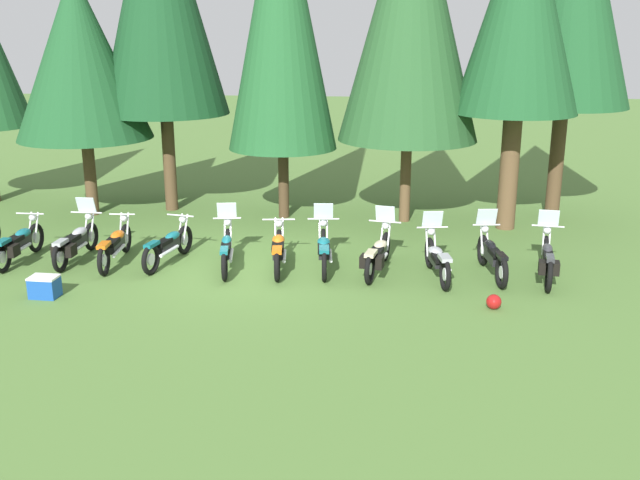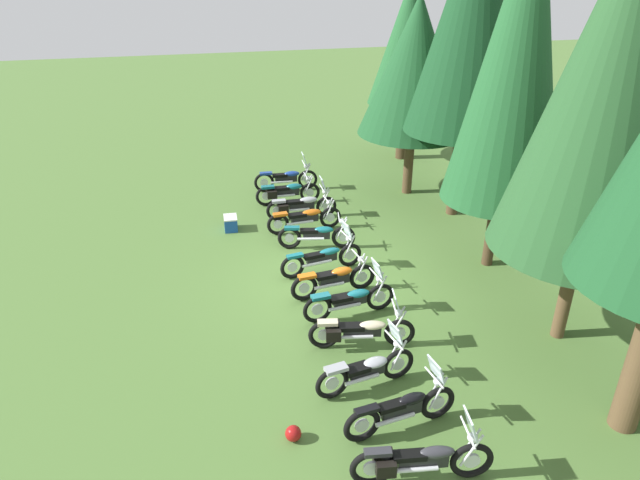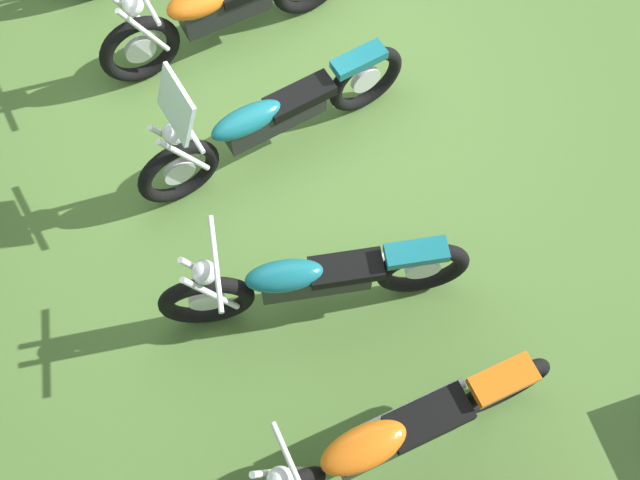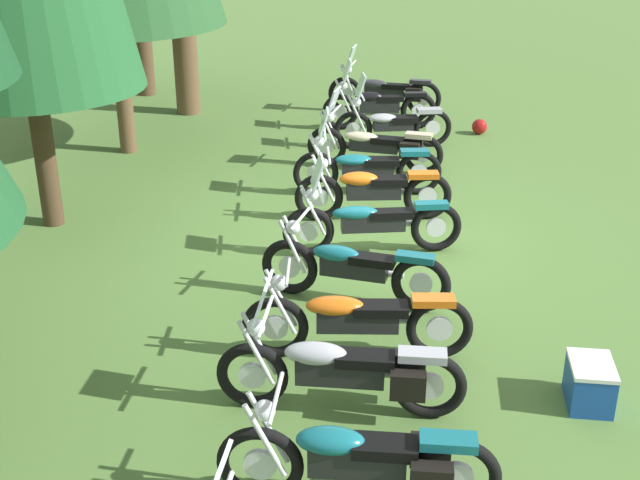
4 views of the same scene
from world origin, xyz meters
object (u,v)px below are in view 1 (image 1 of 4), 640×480
pine_tree_4 (411,8)px  motorcycle_9 (437,258)px  motorcycle_4 (169,245)px  pine_tree_1 (79,56)px  motorcycle_2 (76,242)px  motorcycle_3 (115,244)px  picnic_cooler (45,287)px  motorcycle_10 (492,255)px  motorcycle_11 (548,259)px  motorcycle_1 (19,243)px  motorcycle_7 (324,249)px  motorcycle_8 (378,253)px  pine_tree_5 (522,5)px  motorcycle_6 (278,250)px  motorcycle_5 (227,248)px  dropped_helmet (494,302)px  pine_tree_3 (281,11)px

pine_tree_4 → motorcycle_9: bearing=-82.8°
motorcycle_4 → pine_tree_1: pine_tree_1 is taller
motorcycle_2 → motorcycle_9: 8.26m
motorcycle_3 → picnic_cooler: size_ratio=4.15×
motorcycle_9 → motorcycle_10: 1.23m
picnic_cooler → motorcycle_11: bearing=11.0°
motorcycle_1 → motorcycle_7: bearing=-87.5°
motorcycle_1 → motorcycle_7: (7.03, 0.17, 0.01)m
motorcycle_8 → pine_tree_5: bearing=-29.1°
motorcycle_7 → motorcycle_9: (2.48, -0.41, -0.01)m
motorcycle_6 → pine_tree_4: pine_tree_4 is taller
motorcycle_5 → dropped_helmet: motorcycle_5 is taller
motorcycle_11 → pine_tree_1: bearing=77.8°
pine_tree_1 → pine_tree_4: 9.02m
motorcycle_10 → motorcycle_11: size_ratio=0.95×
motorcycle_1 → motorcycle_2: bearing=-79.0°
motorcycle_2 → motorcycle_10: bearing=-89.5°
motorcycle_6 → motorcycle_11: motorcycle_11 is taller
motorcycle_4 → pine_tree_1: size_ratio=0.33×
motorcycle_6 → picnic_cooler: size_ratio=3.95×
motorcycle_5 → motorcycle_9: (4.67, -0.29, 0.01)m
motorcycle_5 → motorcycle_10: 5.87m
motorcycle_5 → motorcycle_6: bearing=-99.7°
motorcycle_3 → motorcycle_9: motorcycle_9 is taller
motorcycle_11 → motorcycle_3: bearing=97.2°
motorcycle_5 → pine_tree_1: 7.67m
motorcycle_5 → motorcycle_9: motorcycle_9 is taller
motorcycle_7 → pine_tree_5: bearing=-55.6°
motorcycle_2 → motorcycle_5: motorcycle_2 is taller
motorcycle_1 → motorcycle_10: (10.71, 0.03, 0.01)m
motorcycle_11 → pine_tree_4: size_ratio=0.26×
motorcycle_1 → picnic_cooler: (1.58, -2.10, -0.24)m
motorcycle_4 → pine_tree_4: 8.69m
pine_tree_1 → pine_tree_5: (11.63, -0.42, 1.28)m
motorcycle_2 → pine_tree_1: pine_tree_1 is taller
motorcycle_6 → motorcycle_10: bearing=-96.7°
motorcycle_7 → motorcycle_8: motorcycle_7 is taller
motorcycle_9 → dropped_helmet: (0.99, -1.70, -0.31)m
motorcycle_5 → motorcycle_11: bearing=-100.6°
pine_tree_4 → motorcycle_6: bearing=-123.0°
motorcycle_6 → dropped_helmet: (4.49, -1.98, -0.31)m
motorcycle_9 → motorcycle_11: (2.35, 0.13, 0.01)m
pine_tree_3 → motorcycle_3: bearing=-126.2°
motorcycle_4 → motorcycle_6: size_ratio=0.99×
motorcycle_3 → motorcycle_9: bearing=-96.5°
motorcycle_6 → pine_tree_3: 6.90m
motorcycle_1 → dropped_helmet: 10.69m
motorcycle_2 → motorcycle_8: 6.98m
motorcycle_4 → motorcycle_7: size_ratio=0.97×
motorcycle_1 → pine_tree_5: (11.61, 4.00, 5.28)m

